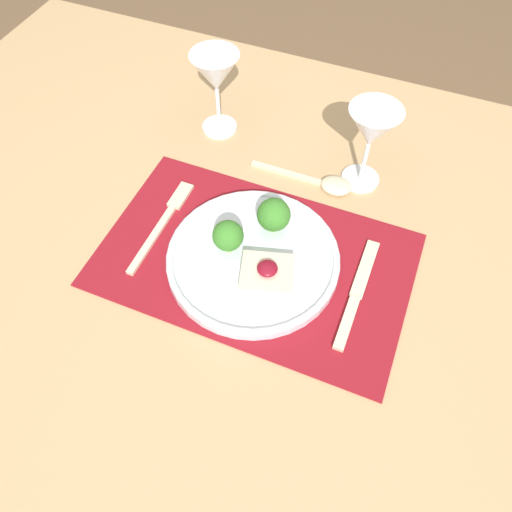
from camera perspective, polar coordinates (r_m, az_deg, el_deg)
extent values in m
plane|color=brown|center=(1.47, -0.09, -16.93)|extent=(8.00, 8.00, 0.00)
cube|color=tan|center=(0.81, -0.15, -1.07)|extent=(1.56, 1.10, 0.03)
cylinder|color=tan|center=(1.64, -17.42, 12.63)|extent=(0.06, 0.06, 0.71)
cube|color=maroon|center=(0.80, -0.15, -0.42)|extent=(0.49, 0.30, 0.00)
cylinder|color=silver|center=(0.79, 0.00, -0.50)|extent=(0.27, 0.27, 0.02)
torus|color=silver|center=(0.78, 0.00, -0.17)|extent=(0.27, 0.27, 0.01)
cube|color=beige|center=(0.75, 1.29, -2.11)|extent=(0.10, 0.09, 0.02)
ellipsoid|color=maroon|center=(0.74, 1.31, -1.43)|extent=(0.03, 0.03, 0.01)
cylinder|color=#84B256|center=(0.81, 1.98, 3.48)|extent=(0.01, 0.01, 0.02)
sphere|color=#387A28|center=(0.79, 2.04, 4.74)|extent=(0.05, 0.05, 0.05)
cylinder|color=#84B256|center=(0.78, -3.14, 1.19)|extent=(0.01, 0.01, 0.02)
sphere|color=#387A28|center=(0.76, -3.22, 2.34)|extent=(0.05, 0.05, 0.05)
cube|color=beige|center=(0.84, -11.78, 1.91)|extent=(0.01, 0.15, 0.01)
cube|color=beige|center=(0.89, -8.62, 6.83)|extent=(0.02, 0.06, 0.01)
cube|color=beige|center=(0.75, 10.33, -7.51)|extent=(0.02, 0.09, 0.01)
cube|color=beige|center=(0.80, 12.34, -1.43)|extent=(0.02, 0.11, 0.00)
cube|color=beige|center=(0.92, 3.58, 9.43)|extent=(0.14, 0.01, 0.01)
ellipsoid|color=beige|center=(0.90, 9.13, 7.96)|extent=(0.05, 0.05, 0.02)
cylinder|color=white|center=(0.93, 11.81, 8.65)|extent=(0.07, 0.07, 0.01)
cylinder|color=white|center=(0.90, 12.27, 10.49)|extent=(0.01, 0.01, 0.08)
cone|color=white|center=(0.85, 13.17, 14.05)|extent=(0.09, 0.09, 0.07)
cylinder|color=white|center=(1.01, -4.17, 14.51)|extent=(0.07, 0.07, 0.01)
cylinder|color=white|center=(0.99, -4.34, 16.47)|extent=(0.01, 0.01, 0.08)
cone|color=white|center=(0.94, -4.65, 20.15)|extent=(0.09, 0.09, 0.07)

